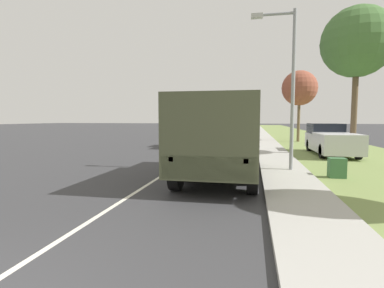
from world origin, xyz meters
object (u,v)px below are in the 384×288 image
at_px(car_nearest_ahead, 181,138).
at_px(car_fourth_ahead, 244,127).
at_px(car_second_ahead, 210,132).
at_px(car_third_ahead, 240,128).
at_px(pickup_truck, 330,140).
at_px(lamp_post, 287,74).
at_px(military_truck, 221,134).

distance_m(car_nearest_ahead, car_fourth_ahead, 33.12).
relative_size(car_second_ahead, car_third_ahead, 1.19).
bearing_deg(pickup_truck, car_second_ahead, 122.22).
height_order(car_nearest_ahead, car_fourth_ahead, car_fourth_ahead).
bearing_deg(car_fourth_ahead, pickup_truck, -80.62).
xyz_separation_m(car_third_ahead, lamp_post, (2.92, -31.09, 3.07)).
xyz_separation_m(military_truck, car_second_ahead, (-3.58, 22.85, -0.90)).
bearing_deg(car_nearest_ahead, military_truck, -69.89).
xyz_separation_m(car_third_ahead, pickup_truck, (6.15, -24.50, 0.14)).
xyz_separation_m(car_nearest_ahead, lamp_post, (6.56, -9.76, 3.17)).
xyz_separation_m(car_nearest_ahead, car_second_ahead, (0.63, 11.34, 0.02)).
bearing_deg(pickup_truck, lamp_post, -116.08).
height_order(car_fourth_ahead, pickup_truck, pickup_truck).
height_order(car_third_ahead, car_fourth_ahead, car_third_ahead).
bearing_deg(military_truck, car_fourth_ahead, 90.50).
xyz_separation_m(military_truck, car_nearest_ahead, (-4.21, 11.50, -0.92)).
distance_m(car_third_ahead, car_fourth_ahead, 11.57).
bearing_deg(lamp_post, military_truck, -143.41).
bearing_deg(military_truck, pickup_truck, 56.24).
distance_m(pickup_truck, lamp_post, 7.90).
xyz_separation_m(car_nearest_ahead, car_fourth_ahead, (3.82, 32.90, 0.00)).
xyz_separation_m(car_fourth_ahead, lamp_post, (2.73, -42.67, 3.17)).
bearing_deg(car_second_ahead, car_third_ahead, 73.29).
xyz_separation_m(car_second_ahead, lamp_post, (5.92, -21.11, 3.15)).
xyz_separation_m(car_second_ahead, car_fourth_ahead, (3.19, 21.56, -0.02)).
height_order(car_third_ahead, pickup_truck, pickup_truck).
bearing_deg(car_nearest_ahead, pickup_truck, -17.96).
distance_m(military_truck, car_nearest_ahead, 12.29).
bearing_deg(lamp_post, car_nearest_ahead, 123.88).
distance_m(car_second_ahead, car_fourth_ahead, 21.79).
bearing_deg(car_third_ahead, military_truck, -88.99).
relative_size(car_third_ahead, pickup_truck, 0.72).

